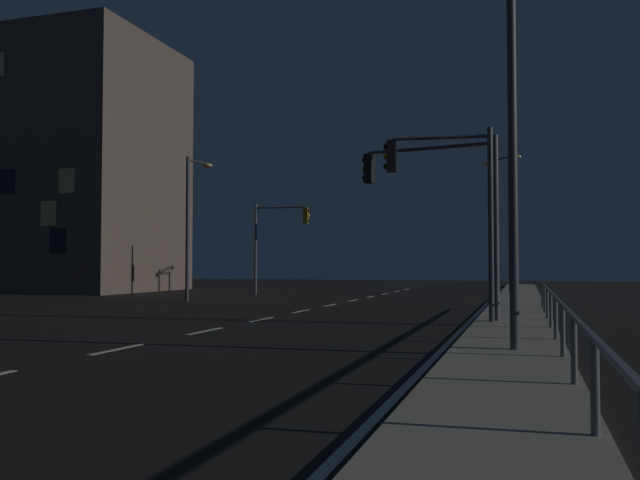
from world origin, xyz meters
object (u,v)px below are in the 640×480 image
Objects in this scene: traffic_light_far_left at (445,187)px; traffic_light_near_left at (278,231)px; street_lamp_across_street at (516,212)px; street_lamp_far_end at (191,215)px; traffic_light_overhead_east at (435,192)px; street_lamp_mid_block at (498,119)px; building_distant at (52,169)px; street_lamp_corner at (506,210)px.

traffic_light_near_left is (-11.85, 17.00, -0.29)m from traffic_light_far_left.
street_lamp_across_street reaches higher than traffic_light_far_left.
traffic_light_near_left is 7.88m from street_lamp_far_end.
traffic_light_near_left is 0.66× the size of street_lamp_across_street.
traffic_light_far_left is 0.80× the size of street_lamp_far_end.
traffic_light_overhead_east reaches higher than traffic_light_near_left.
traffic_light_far_left is 1.04× the size of traffic_light_near_left.
building_distant is at bearing 141.69° from street_lamp_mid_block.
street_lamp_corner is at bearing 86.79° from traffic_light_far_left.
street_lamp_corner is at bearing 17.89° from traffic_light_near_left.
street_lamp_far_end is 19.23m from building_distant.
traffic_light_overhead_east is at bearing -94.50° from street_lamp_corner.
street_lamp_across_street is (2.15, 21.15, 0.95)m from traffic_light_overhead_east.
street_lamp_corner is 0.48× the size of building_distant.
traffic_light_near_left is at bearing 125.35° from traffic_light_overhead_east.
street_lamp_far_end reaches higher than traffic_light_overhead_east.
building_distant is (-17.87, 1.77, 4.75)m from traffic_light_near_left.
traffic_light_overhead_east is 0.68× the size of street_lamp_corner.
building_distant is (-29.31, 17.90, 4.49)m from traffic_light_overhead_east.
traffic_light_near_left is 0.77× the size of street_lamp_far_end.
traffic_light_overhead_east is (-0.41, 0.87, -0.03)m from traffic_light_far_left.
traffic_light_overhead_east is at bearing -95.80° from street_lamp_across_street.
street_lamp_across_street is 31.83m from building_distant.
street_lamp_across_street reaches higher than traffic_light_near_left.
street_lamp_corner reaches higher than street_lamp_mid_block.
traffic_light_near_left is 26.84m from street_lamp_mid_block.
street_lamp_far_end is (-1.69, -7.68, 0.44)m from traffic_light_near_left.
street_lamp_far_end is (-15.31, 15.43, -0.50)m from street_lamp_mid_block.
building_distant is at bearing 174.35° from traffic_light_near_left.
traffic_light_overhead_east is 34.64m from building_distant.
traffic_light_overhead_east is (11.44, -16.13, 0.26)m from traffic_light_near_left.
street_lamp_across_street reaches higher than street_lamp_mid_block.
traffic_light_far_left is 0.33× the size of building_distant.
street_lamp_across_street is 0.48× the size of building_distant.
street_lamp_across_street is 1.16× the size of street_lamp_far_end.
traffic_light_near_left is 19.78m from traffic_light_overhead_east.
building_distant is at bearing -174.10° from street_lamp_across_street.
street_lamp_mid_block is (2.18, -6.98, 0.67)m from traffic_light_overhead_east.
street_lamp_across_street is (-0.03, 28.14, 0.28)m from street_lamp_mid_block.
traffic_light_far_left is at bearing 106.12° from street_lamp_mid_block.
building_distant reaches higher than traffic_light_overhead_east.
street_lamp_mid_block is (1.77, -6.12, 0.65)m from traffic_light_far_left.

